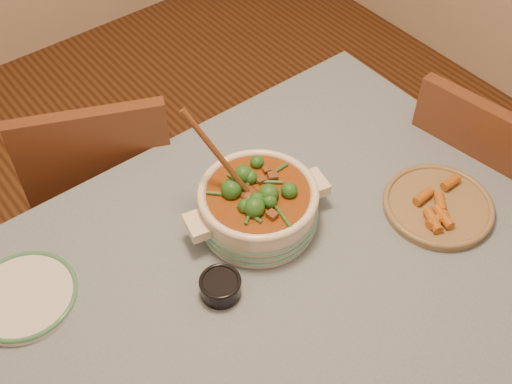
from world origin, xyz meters
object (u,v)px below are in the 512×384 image
dining_table (239,320)px  chair_right (480,192)px  condiment_bowl (220,286)px  white_plate (24,296)px  chair_far (106,185)px  fried_plate (438,204)px  stew_casserole (258,204)px

dining_table → chair_right: size_ratio=1.82×
condiment_bowl → white_plate: bearing=144.1°
condiment_bowl → chair_far: bearing=87.0°
condiment_bowl → fried_plate: 0.60m
white_plate → fried_plate: (0.94, -0.40, 0.01)m
dining_table → chair_right: bearing=-1.9°
stew_casserole → chair_far: 0.68m
stew_casserole → white_plate: stew_casserole is taller
condiment_bowl → chair_right: bearing=-4.2°
stew_casserole → chair_far: stew_casserole is taller
chair_right → fried_plate: bearing=92.6°
white_plate → chair_right: 1.35m
stew_casserole → chair_right: 0.82m
white_plate → condiment_bowl: (0.36, -0.26, 0.02)m
dining_table → chair_far: bearing=88.7°
white_plate → fried_plate: size_ratio=1.06×
white_plate → chair_right: chair_right is taller
stew_casserole → white_plate: (-0.55, 0.15, -0.06)m
dining_table → fried_plate: size_ratio=5.73×
dining_table → chair_far: size_ratio=1.87×
chair_far → chair_right: chair_right is taller
condiment_bowl → fried_plate: bearing=-13.2°
white_plate → condiment_bowl: condiment_bowl is taller
dining_table → condiment_bowl: bearing=117.6°
dining_table → stew_casserole: size_ratio=4.51×
dining_table → chair_far: (0.02, 0.72, -0.15)m
condiment_bowl → fried_plate: condiment_bowl is taller
condiment_bowl → fried_plate: size_ratio=0.42×
dining_table → white_plate: white_plate is taller
fried_plate → chair_far: size_ratio=0.33×
chair_far → chair_right: bearing=164.2°
chair_right → dining_table: bearing=79.7°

